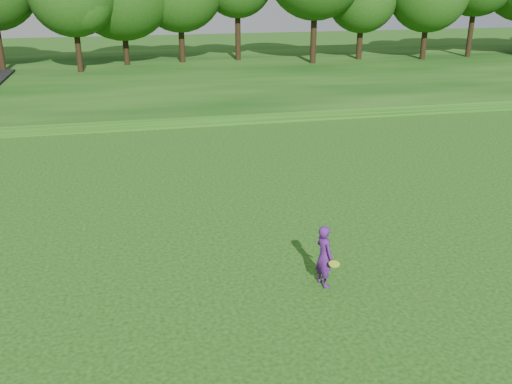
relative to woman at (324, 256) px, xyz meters
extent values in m
plane|color=#0E3F0C|center=(-1.69, -1.34, -0.88)|extent=(140.00, 140.00, 0.00)
cube|color=#0E3F0C|center=(-1.69, 32.66, -0.58)|extent=(130.00, 30.00, 0.60)
cube|color=gray|center=(-1.69, 18.66, -0.86)|extent=(130.00, 1.60, 0.04)
imported|color=#521A77|center=(0.00, 0.00, 0.00)|extent=(0.57, 0.73, 1.76)
cylinder|color=#B6E424|center=(0.14, -0.40, -0.05)|extent=(0.30, 0.30, 0.06)
camera|label=1|loc=(-4.73, -12.96, 7.12)|focal=40.00mm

